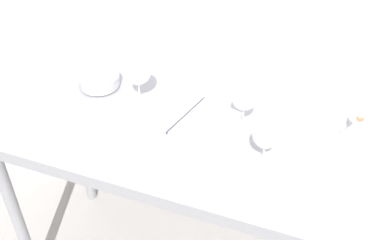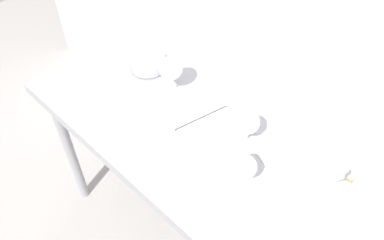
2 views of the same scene
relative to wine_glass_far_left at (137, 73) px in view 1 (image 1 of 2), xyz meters
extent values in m
cube|color=gray|center=(0.20, -0.09, -0.15)|extent=(1.40, 0.64, 0.04)
cube|color=gray|center=(0.20, -0.41, -0.16)|extent=(1.40, 0.01, 0.05)
cylinder|color=gray|center=(-0.44, -0.35, -0.60)|extent=(0.05, 0.05, 0.86)
cylinder|color=gray|center=(-0.44, 0.17, -0.60)|extent=(0.05, 0.05, 0.86)
cylinder|color=gray|center=(0.84, 0.17, -0.60)|extent=(0.05, 0.05, 0.86)
cylinder|color=white|center=(0.00, 0.00, -0.13)|extent=(0.08, 0.08, 0.00)
cylinder|color=white|center=(0.00, 0.00, -0.08)|extent=(0.01, 0.01, 0.09)
sphere|color=white|center=(0.00, 0.00, 0.00)|extent=(0.10, 0.10, 0.10)
cylinder|color=maroon|center=(0.00, 0.00, -0.01)|extent=(0.07, 0.07, 0.03)
cylinder|color=white|center=(0.52, -0.16, -0.13)|extent=(0.07, 0.07, 0.00)
cylinder|color=white|center=(0.52, -0.16, -0.09)|extent=(0.01, 0.01, 0.08)
sphere|color=white|center=(0.52, -0.16, -0.01)|extent=(0.09, 0.09, 0.09)
cylinder|color=maroon|center=(0.52, -0.16, -0.03)|extent=(0.06, 0.06, 0.02)
cylinder|color=white|center=(0.41, 0.00, -0.13)|extent=(0.07, 0.07, 0.00)
cylinder|color=white|center=(0.41, 0.00, -0.08)|extent=(0.01, 0.01, 0.08)
sphere|color=white|center=(0.41, 0.00, 0.00)|extent=(0.09, 0.09, 0.09)
cylinder|color=maroon|center=(0.41, 0.00, -0.02)|extent=(0.06, 0.06, 0.02)
cube|color=white|center=(0.12, 0.00, -0.13)|extent=(0.22, 0.28, 0.01)
cube|color=white|center=(0.28, -0.04, -0.13)|extent=(0.22, 0.28, 0.01)
cube|color=#3F3F47|center=(0.20, -0.02, -0.13)|extent=(0.06, 0.24, 0.01)
cube|color=white|center=(0.56, 0.07, -0.13)|extent=(0.23, 0.26, 0.00)
cylinder|color=beige|center=(-0.19, 0.04, -0.13)|extent=(0.13, 0.13, 0.01)
cylinder|color=#B7B7BC|center=(-0.19, 0.04, -0.10)|extent=(0.16, 0.16, 0.04)
torus|color=#B7B7BC|center=(-0.19, 0.04, -0.08)|extent=(0.16, 0.16, 0.01)
cone|color=silver|center=(0.79, 0.06, -0.08)|extent=(0.11, 0.11, 0.09)
cylinder|color=#C17F4C|center=(0.79, 0.06, -0.03)|extent=(0.02, 0.02, 0.01)
cone|color=silver|center=(0.79, 0.06, -0.01)|extent=(0.02, 0.02, 0.04)
camera|label=1|loc=(0.70, -1.30, 0.98)|focal=44.82mm
camera|label=2|loc=(0.95, -0.84, 1.07)|focal=37.95mm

